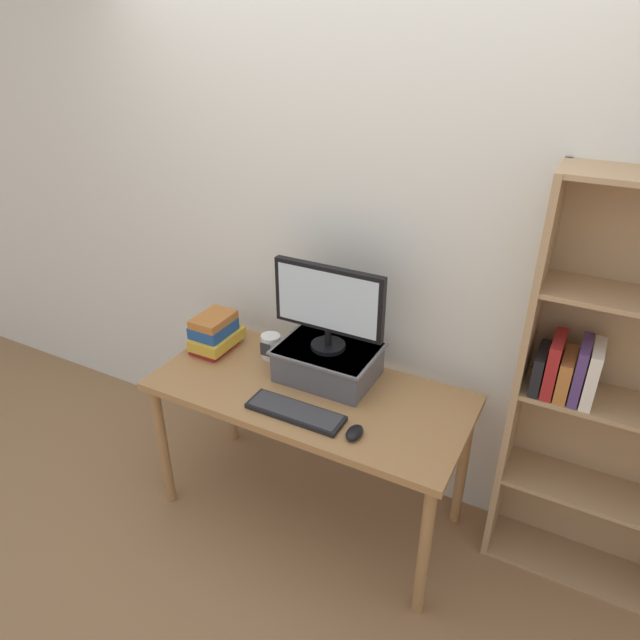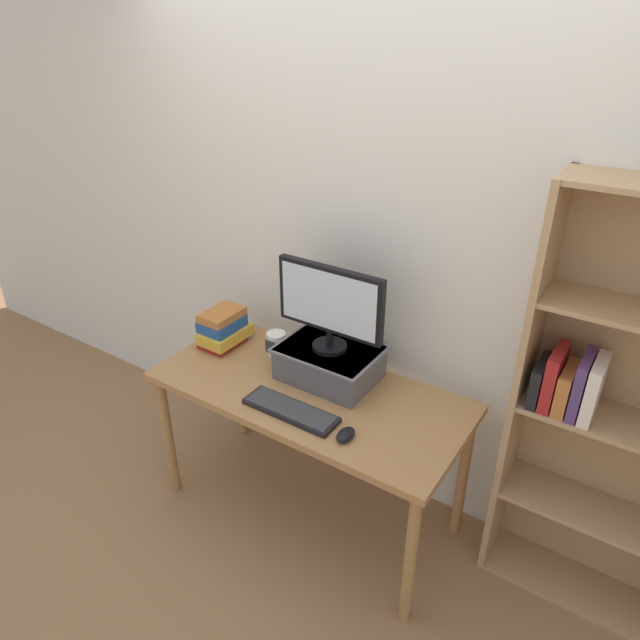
{
  "view_description": "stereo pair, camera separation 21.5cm",
  "coord_description": "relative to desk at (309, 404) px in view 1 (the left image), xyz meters",
  "views": [
    {
      "loc": [
        1.05,
        -1.87,
        2.27
      ],
      "look_at": [
        0.03,
        0.05,
        1.1
      ],
      "focal_mm": 32.0,
      "sensor_mm": 36.0,
      "label": 1
    },
    {
      "loc": [
        1.24,
        -1.76,
        2.27
      ],
      "look_at": [
        0.03,
        0.05,
        1.1
      ],
      "focal_mm": 32.0,
      "sensor_mm": 36.0,
      "label": 2
    }
  ],
  "objects": [
    {
      "name": "ground_plane",
      "position": [
        0.0,
        0.0,
        -0.67
      ],
      "size": [
        12.0,
        12.0,
        0.0
      ],
      "primitive_type": "plane",
      "color": "olive"
    },
    {
      "name": "back_wall",
      "position": [
        0.0,
        0.45,
        0.63
      ],
      "size": [
        7.0,
        0.08,
        2.6
      ],
      "color": "silver",
      "rests_on": "ground_plane"
    },
    {
      "name": "desk",
      "position": [
        0.0,
        0.0,
        0.0
      ],
      "size": [
        1.47,
        0.67,
        0.75
      ],
      "color": "#9E7042",
      "rests_on": "ground_plane"
    },
    {
      "name": "bookshelf_unit",
      "position": [
        1.26,
        0.3,
        0.25
      ],
      "size": [
        0.87,
        0.28,
        1.81
      ],
      "color": "tan",
      "rests_on": "ground_plane"
    },
    {
      "name": "riser_box",
      "position": [
        0.03,
        0.13,
        0.17
      ],
      "size": [
        0.46,
        0.34,
        0.16
      ],
      "color": "#515156",
      "rests_on": "desk"
    },
    {
      "name": "computer_monitor",
      "position": [
        0.03,
        0.13,
        0.47
      ],
      "size": [
        0.53,
        0.16,
        0.4
      ],
      "color": "black",
      "rests_on": "riser_box"
    },
    {
      "name": "keyboard",
      "position": [
        0.04,
        -0.19,
        0.09
      ],
      "size": [
        0.44,
        0.13,
        0.02
      ],
      "color": "black",
      "rests_on": "desk"
    },
    {
      "name": "computer_mouse",
      "position": [
        0.32,
        -0.2,
        0.1
      ],
      "size": [
        0.06,
        0.1,
        0.04
      ],
      "color": "black",
      "rests_on": "desk"
    },
    {
      "name": "book_stack",
      "position": [
        -0.6,
        0.09,
        0.17
      ],
      "size": [
        0.18,
        0.27,
        0.19
      ],
      "color": "maroon",
      "rests_on": "desk"
    },
    {
      "name": "desk_speaker",
      "position": [
        -0.3,
        0.16,
        0.14
      ],
      "size": [
        0.1,
        0.1,
        0.12
      ],
      "color": "silver",
      "rests_on": "desk"
    }
  ]
}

